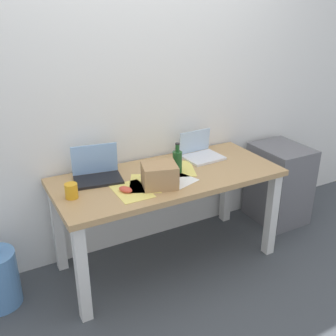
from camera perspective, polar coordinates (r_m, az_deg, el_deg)
ground_plane at (r=3.14m, az=0.00°, el=-13.05°), size 8.00×8.00×0.00m
back_wall at (r=2.95m, az=-3.88°, el=12.28°), size 5.20×0.08×2.60m
desk at (r=2.82m, az=0.00°, el=-2.85°), size 1.61×0.70×0.72m
laptop_left at (r=2.73m, az=-10.24°, el=-0.63°), size 0.35×0.26×0.23m
laptop_right at (r=3.08m, az=4.76°, el=2.24°), size 0.30×0.26×0.19m
beer_bottle at (r=2.78m, az=1.35°, el=1.01°), size 0.07×0.07×0.22m
computer_mouse at (r=2.54m, az=-6.16°, el=-3.12°), size 0.10×0.12×0.03m
cardboard_box at (r=2.58m, az=-1.23°, el=-1.09°), size 0.27×0.24×0.15m
coffee_mug at (r=2.51m, az=-13.82°, el=-3.23°), size 0.08×0.08×0.09m
paper_yellow_folder at (r=2.65m, az=-3.26°, el=-2.21°), size 0.32×0.36×0.00m
paper_sheet_front_left at (r=2.55m, az=-5.30°, el=-3.35°), size 0.21×0.30×0.00m
paper_sheet_center at (r=2.71m, az=0.73°, el=-1.51°), size 0.29×0.35×0.00m
paper_sheet_near_back at (r=2.87m, az=1.63°, el=-0.10°), size 0.30×0.35×0.00m
filing_cabinet at (r=3.65m, az=15.72°, el=-2.17°), size 0.40×0.48×0.69m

